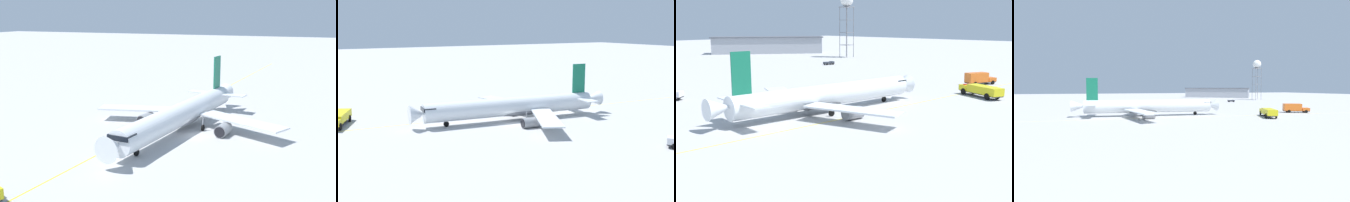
{
  "view_description": "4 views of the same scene",
  "coord_description": "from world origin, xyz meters",
  "views": [
    {
      "loc": [
        63.16,
        20.5,
        20.25
      ],
      "look_at": [
        -4.89,
        -6.58,
        4.45
      ],
      "focal_mm": 44.08,
      "sensor_mm": 36.0,
      "label": 1
    },
    {
      "loc": [
        42.32,
        71.61,
        20.13
      ],
      "look_at": [
        1.33,
        0.1,
        4.98
      ],
      "focal_mm": 44.35,
      "sensor_mm": 36.0,
      "label": 2
    },
    {
      "loc": [
        -54.47,
        -55.65,
        15.83
      ],
      "look_at": [
        -1.14,
        -6.24,
        2.27
      ],
      "focal_mm": 45.44,
      "sensor_mm": 36.0,
      "label": 3
    },
    {
      "loc": [
        -14.71,
        -78.29,
        8.67
      ],
      "look_at": [
        12.73,
        10.39,
        3.66
      ],
      "focal_mm": 26.54,
      "sensor_mm": 36.0,
      "label": 4
    }
  ],
  "objects": [
    {
      "name": "fire_tender_truck",
      "position": [
        31.06,
        -16.36,
        1.54
      ],
      "size": [
        6.83,
        11.16,
        2.5
      ],
      "rotation": [
        0.0,
        0.0,
        1.17
      ],
      "color": "#232326",
      "rests_on": "ground_plane"
    },
    {
      "name": "catering_truck_truck",
      "position": [
        48.06,
        -7.7,
        1.67
      ],
      "size": [
        8.7,
        5.66,
        3.1
      ],
      "rotation": [
        0.0,
        0.0,
        5.87
      ],
      "color": "#232326",
      "rests_on": "ground_plane"
    },
    {
      "name": "baggage_truck_truck",
      "position": [
        58.37,
        56.64,
        0.71
      ],
      "size": [
        4.35,
        2.56,
        1.22
      ],
      "rotation": [
        0.0,
        0.0,
        6.09
      ],
      "color": "#232326",
      "rests_on": "ground_plane"
    },
    {
      "name": "ground_plane",
      "position": [
        0.0,
        0.0,
        0.0
      ],
      "size": [
        600.0,
        600.0,
        0.0
      ],
      "primitive_type": "plane",
      "color": "#B2B2B2"
    },
    {
      "name": "terminal_shed",
      "position": [
        79.35,
        121.61,
        4.27
      ],
      "size": [
        52.9,
        43.85,
        8.49
      ],
      "rotation": [
        0.0,
        0.0,
        2.51
      ],
      "color": "#999EA8",
      "rests_on": "ground_plane"
    },
    {
      "name": "taxiway_centreline",
      "position": [
        -7.06,
        -8.53,
        0.0
      ],
      "size": [
        198.4,
        13.95,
        0.01
      ],
      "rotation": [
        0.0,
        0.0,
        6.21
      ],
      "color": "yellow",
      "rests_on": "ground_plane"
    },
    {
      "name": "radar_tower",
      "position": [
        88.53,
        75.19,
        24.2
      ],
      "size": [
        5.73,
        5.73,
        28.21
      ],
      "color": "slate",
      "rests_on": "ground_plane"
    },
    {
      "name": "airliner_main",
      "position": [
        -2.38,
        -2.9,
        2.85
      ],
      "size": [
        44.2,
        36.02,
        11.5
      ],
      "rotation": [
        0.0,
        0.0,
        6.17
      ],
      "color": "silver",
      "rests_on": "ground_plane"
    }
  ]
}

